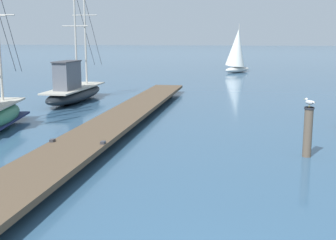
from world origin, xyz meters
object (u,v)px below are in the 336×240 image
at_px(perched_seagull, 310,102).
at_px(distant_sailboat, 237,51).
at_px(mooring_piling, 308,131).
at_px(fishing_boat_1, 74,90).

relative_size(perched_seagull, distant_sailboat, 0.06).
bearing_deg(distant_sailboat, perched_seagull, -83.40).
distance_m(perched_seagull, distant_sailboat, 32.81).
relative_size(mooring_piling, distant_sailboat, 0.31).
bearing_deg(perched_seagull, mooring_piling, 140.66).
bearing_deg(mooring_piling, fishing_boat_1, 140.88).
bearing_deg(perched_seagull, distant_sailboat, 96.60).
xyz_separation_m(fishing_boat_1, distant_sailboat, (7.87, 23.13, 1.52)).
bearing_deg(distant_sailboat, mooring_piling, -83.41).
distance_m(fishing_boat_1, distant_sailboat, 24.47).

